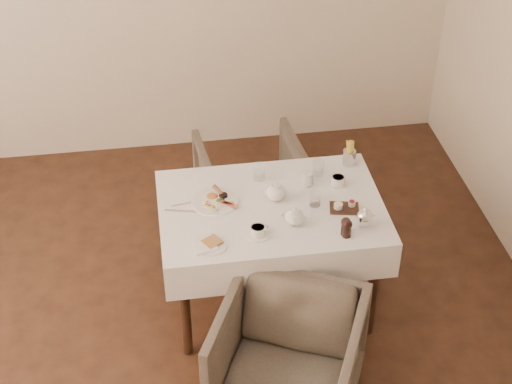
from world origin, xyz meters
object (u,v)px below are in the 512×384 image
object	(u,v)px
table	(271,222)
armchair_near	(288,360)
breakfast_plate	(215,200)
teapot_centre	(276,191)
armchair_far	(251,184)

from	to	relation	value
table	armchair_near	size ratio (longest dim) A/B	1.73
breakfast_plate	teapot_centre	xyz separation A→B (m)	(0.35, -0.04, 0.05)
armchair_near	armchair_far	distance (m)	1.59
teapot_centre	armchair_far	bearing A→B (deg)	109.20
armchair_near	armchair_far	world-z (taller)	armchair_near
table	breakfast_plate	xyz separation A→B (m)	(-0.31, 0.09, 0.13)
breakfast_plate	teapot_centre	size ratio (longest dim) A/B	1.73
armchair_near	breakfast_plate	xyz separation A→B (m)	(-0.28, 0.87, 0.43)
table	armchair_near	xyz separation A→B (m)	(-0.04, -0.78, -0.30)
armchair_near	teapot_centre	bearing A→B (deg)	109.91
teapot_centre	armchair_near	bearing A→B (deg)	-78.32
table	teapot_centre	bearing A→B (deg)	54.83
armchair_near	teapot_centre	world-z (taller)	teapot_centre
armchair_near	breakfast_plate	world-z (taller)	breakfast_plate
breakfast_plate	teapot_centre	distance (m)	0.35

